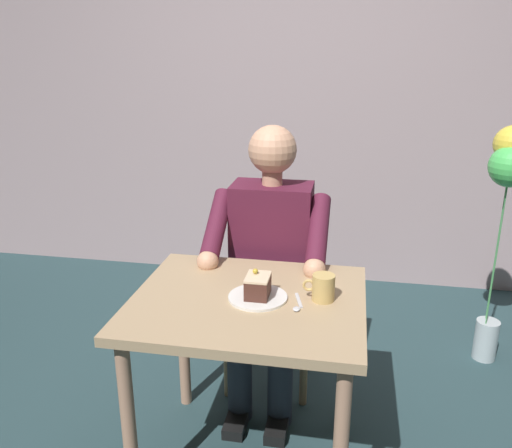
% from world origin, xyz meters
% --- Properties ---
extents(cafe_rear_panel, '(6.40, 0.12, 3.00)m').
position_xyz_m(cafe_rear_panel, '(0.00, -1.91, 1.50)').
color(cafe_rear_panel, '#A89195').
rests_on(cafe_rear_panel, ground).
extents(dining_table, '(0.84, 0.72, 0.72)m').
position_xyz_m(dining_table, '(0.00, 0.00, 0.62)').
color(dining_table, tan).
rests_on(dining_table, ground).
extents(chair, '(0.42, 0.42, 0.91)m').
position_xyz_m(chair, '(0.00, -0.64, 0.51)').
color(chair, tan).
rests_on(chair, ground).
extents(seated_person, '(0.53, 0.58, 1.27)m').
position_xyz_m(seated_person, '(0.00, -0.47, 0.67)').
color(seated_person, '#54192F').
rests_on(seated_person, ground).
extents(dessert_plate, '(0.22, 0.22, 0.01)m').
position_xyz_m(dessert_plate, '(-0.04, -0.00, 0.73)').
color(dessert_plate, white).
rests_on(dessert_plate, dining_table).
extents(cake_slice, '(0.08, 0.11, 0.10)m').
position_xyz_m(cake_slice, '(-0.04, -0.00, 0.77)').
color(cake_slice, '#4B2820').
rests_on(cake_slice, dessert_plate).
extents(coffee_cup, '(0.12, 0.08, 0.10)m').
position_xyz_m(coffee_cup, '(-0.27, -0.03, 0.77)').
color(coffee_cup, tan).
rests_on(coffee_cup, dining_table).
extents(dessert_spoon, '(0.04, 0.14, 0.01)m').
position_xyz_m(dessert_spoon, '(-0.18, 0.03, 0.73)').
color(dessert_spoon, silver).
rests_on(dessert_spoon, dining_table).
extents(balloon_display, '(0.20, 0.25, 1.24)m').
position_xyz_m(balloon_display, '(-1.09, -0.95, 0.91)').
color(balloon_display, '#B2C1C6').
rests_on(balloon_display, ground).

